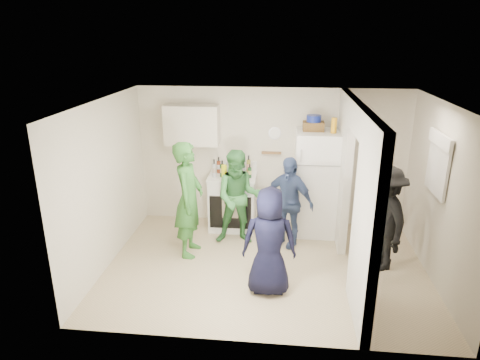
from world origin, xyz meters
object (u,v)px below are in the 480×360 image
object	(u,v)px
blue_bowl	(314,118)
person_denim	(288,202)
person_nook	(384,218)
person_navy	(269,242)
stove	(233,201)
yellow_cup_stack_top	(334,125)
wicker_basket	(313,126)
person_green_left	(189,199)
fridge	(316,183)
person_green_center	(239,198)

from	to	relation	value
blue_bowl	person_denim	size ratio (longest dim) A/B	0.16
person_nook	person_navy	bearing A→B (deg)	-75.85
person_denim	person_navy	bearing A→B (deg)	-71.37
stove	yellow_cup_stack_top	xyz separation A→B (m)	(1.68, -0.13, 1.46)
stove	blue_bowl	size ratio (longest dim) A/B	4.15
stove	person_denim	bearing A→B (deg)	-30.39
yellow_cup_stack_top	person_nook	world-z (taller)	yellow_cup_stack_top
wicker_basket	person_denim	size ratio (longest dim) A/B	0.23
wicker_basket	blue_bowl	distance (m)	0.13
yellow_cup_stack_top	person_denim	bearing A→B (deg)	-147.50
person_green_left	person_nook	distance (m)	2.96
yellow_cup_stack_top	person_nook	xyz separation A→B (m)	(0.70, -1.05, -1.15)
wicker_basket	yellow_cup_stack_top	bearing A→B (deg)	-25.11
fridge	stove	bearing A→B (deg)	178.83
wicker_basket	person_green_left	world-z (taller)	wicker_basket
person_green_left	person_navy	xyz separation A→B (m)	(1.30, -0.96, -0.17)
person_green_center	person_denim	world-z (taller)	person_green_center
person_denim	person_nook	size ratio (longest dim) A/B	0.95
person_green_center	person_denim	distance (m)	0.81
fridge	wicker_basket	world-z (taller)	wicker_basket
blue_bowl	person_nook	bearing A→B (deg)	-49.43
person_green_left	blue_bowl	bearing A→B (deg)	-59.42
wicker_basket	person_nook	bearing A→B (deg)	-49.43
blue_bowl	person_denim	distance (m)	1.45
person_denim	person_navy	world-z (taller)	person_denim
stove	person_green_left	world-z (taller)	person_green_left
blue_bowl	person_green_center	size ratio (longest dim) A/B	0.15
yellow_cup_stack_top	person_denim	distance (m)	1.45
wicker_basket	fridge	bearing A→B (deg)	-26.57
fridge	wicker_basket	xyz separation A→B (m)	(-0.10, 0.05, 0.99)
stove	person_green_left	distance (m)	1.26
blue_bowl	person_green_center	distance (m)	1.82
blue_bowl	stove	bearing A→B (deg)	-179.16
person_green_center	blue_bowl	bearing A→B (deg)	21.25
person_green_left	person_green_center	world-z (taller)	person_green_left
person_nook	person_denim	bearing A→B (deg)	-125.58
wicker_basket	person_green_left	size ratio (longest dim) A/B	0.19
wicker_basket	person_denim	xyz separation A→B (m)	(-0.38, -0.60, -1.14)
stove	wicker_basket	xyz separation A→B (m)	(1.36, 0.02, 1.41)
blue_bowl	fridge	bearing A→B (deg)	-26.57
yellow_cup_stack_top	person_navy	bearing A→B (deg)	-116.88
person_green_left	person_denim	size ratio (longest dim) A/B	1.21
fridge	blue_bowl	size ratio (longest dim) A/B	7.62
person_green_left	fridge	bearing A→B (deg)	-61.74
person_nook	wicker_basket	bearing A→B (deg)	-151.90
person_nook	stove	bearing A→B (deg)	-128.69
blue_bowl	person_green_center	xyz separation A→B (m)	(-1.19, -0.61, -1.23)
wicker_basket	yellow_cup_stack_top	size ratio (longest dim) A/B	1.40
wicker_basket	person_denim	world-z (taller)	wicker_basket
blue_bowl	yellow_cup_stack_top	size ratio (longest dim) A/B	0.96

